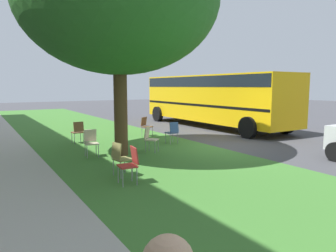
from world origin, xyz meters
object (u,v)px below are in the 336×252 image
at_px(chair_1, 130,162).
at_px(school_bus, 212,96).
at_px(chair_0, 78,131).
at_px(chair_2, 173,131).
at_px(chair_3, 146,125).
at_px(chair_6, 91,141).
at_px(street_tree, 119,0).
at_px(chair_5, 150,137).
at_px(chair_4, 120,157).

bearing_deg(chair_1, school_bus, -49.38).
height_order(chair_0, chair_2, same).
relative_size(chair_3, chair_6, 1.00).
distance_m(street_tree, chair_5, 4.59).
bearing_deg(school_bus, chair_2, 125.14).
relative_size(chair_4, chair_6, 1.00).
xyz_separation_m(street_tree, chair_0, (2.93, 0.61, -4.46)).
xyz_separation_m(chair_4, school_bus, (6.55, -8.40, 1.24)).
distance_m(chair_5, chair_6, 2.00).
bearing_deg(chair_0, school_bus, -80.74).
relative_size(chair_3, chair_5, 1.00).
bearing_deg(chair_0, street_tree, -168.16).
bearing_deg(chair_4, chair_3, -33.34).
height_order(street_tree, school_bus, street_tree).
xyz_separation_m(chair_0, chair_2, (-2.08, -3.18, 0.00)).
relative_size(chair_2, chair_5, 1.00).
distance_m(chair_2, chair_4, 4.79).
xyz_separation_m(chair_0, school_bus, (1.30, -7.99, 1.24)).
bearing_deg(chair_3, school_bus, -77.21).
distance_m(chair_5, school_bus, 7.75).
relative_size(chair_0, chair_6, 1.00).
bearing_deg(chair_5, chair_2, -58.90).
xyz_separation_m(chair_2, chair_4, (-3.17, 3.59, 0.00)).
bearing_deg(chair_5, chair_0, 28.93).
relative_size(chair_1, chair_4, 1.00).
xyz_separation_m(chair_2, chair_3, (2.29, 0.00, 0.00)).
height_order(chair_4, school_bus, school_bus).
height_order(chair_3, chair_4, same).
bearing_deg(chair_6, chair_1, 177.52).
distance_m(chair_0, chair_1, 5.95).
relative_size(chair_0, chair_1, 1.00).
height_order(chair_0, school_bus, school_bus).
height_order(chair_1, chair_5, same).
distance_m(street_tree, chair_6, 4.57).
relative_size(street_tree, school_bus, 0.71).
bearing_deg(chair_1, chair_3, -30.57).
relative_size(chair_2, school_bus, 0.08).
bearing_deg(chair_1, chair_4, -3.34).
bearing_deg(chair_4, chair_0, -4.47).
xyz_separation_m(street_tree, chair_2, (0.85, -2.57, -4.46)).
xyz_separation_m(chair_4, chair_5, (2.25, -2.07, 0.00)).
distance_m(street_tree, chair_4, 5.13).
bearing_deg(chair_2, chair_5, 121.10).
height_order(chair_0, chair_6, same).
bearing_deg(chair_5, street_tree, 86.20).
distance_m(street_tree, school_bus, 9.09).
height_order(chair_3, chair_5, same).
xyz_separation_m(chair_0, chair_1, (-5.93, 0.45, 0.00)).
bearing_deg(street_tree, chair_1, 160.49).
bearing_deg(chair_6, chair_3, -51.11).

